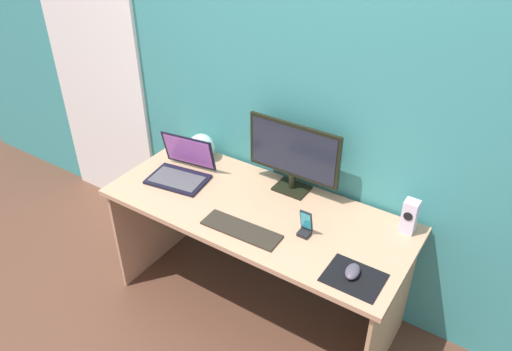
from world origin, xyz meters
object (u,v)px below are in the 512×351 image
Objects in this scene: keyboard_external at (241,230)px; mouse at (352,272)px; speaker_right at (410,216)px; laptop at (181,170)px; phone_in_dock at (305,226)px; monitor at (293,154)px; fishbowl at (201,147)px.

keyboard_external is 3.99× the size of mouse.
speaker_right is 0.43m from mouse.
laptop is (-1.21, -0.23, -0.04)m from speaker_right.
mouse is at bearing -0.44° from keyboard_external.
speaker_right is 0.49m from phone_in_dock.
mouse is 0.33m from phone_in_dock.
mouse is at bearing -9.72° from laptop.
speaker_right reaches higher than phone_in_dock.
speaker_right is at bearing 30.96° from keyboard_external.
monitor reaches higher than speaker_right.
speaker_right is at bearing 0.37° from fishbowl.
phone_in_dock is at bearing -144.01° from speaker_right.
laptop is at bearing 157.44° from keyboard_external.
keyboard_external is at bearing -147.17° from speaker_right.
monitor is 2.96× the size of speaker_right.
laptop is at bearing -158.34° from monitor.
laptop reaches higher than speaker_right.
monitor is 1.47× the size of laptop.
laptop reaches higher than fishbowl.
fishbowl is (-0.03, 0.22, 0.03)m from laptop.
fishbowl is at bearing -179.06° from monitor.
speaker_right is 1.75× the size of mouse.
laptop is 0.88× the size of keyboard_external.
mouse is (0.57, 0.01, 0.02)m from keyboard_external.
laptop reaches higher than keyboard_external.
laptop is 3.51× the size of mouse.
laptop is at bearing -169.40° from speaker_right.
keyboard_external is 0.31m from phone_in_dock.
keyboard_external is (0.54, -0.20, -0.04)m from laptop.
monitor is 0.71m from mouse.
speaker_right is (0.63, -0.00, -0.13)m from monitor.
keyboard_external is at bearing -36.46° from fishbowl.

